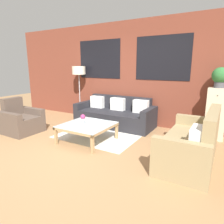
% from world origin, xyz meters
% --- Properties ---
extents(ground_plane, '(16.00, 16.00, 0.00)m').
position_xyz_m(ground_plane, '(0.00, 0.00, 0.00)').
color(ground_plane, '#9E754C').
extents(wall_back_brick, '(8.40, 0.09, 2.80)m').
position_xyz_m(wall_back_brick, '(0.00, 2.44, 1.41)').
color(wall_back_brick, brown).
rests_on(wall_back_brick, ground_plane).
extents(rug, '(1.84, 1.73, 0.00)m').
position_xyz_m(rug, '(-0.08, 1.19, 0.00)').
color(rug, silver).
rests_on(rug, ground_plane).
extents(couch_dark, '(2.16, 0.88, 0.78)m').
position_xyz_m(couch_dark, '(-0.16, 1.95, 0.28)').
color(couch_dark, '#232328').
rests_on(couch_dark, ground_plane).
extents(settee_vintage, '(0.80, 1.70, 0.92)m').
position_xyz_m(settee_vintage, '(2.04, 0.71, 0.31)').
color(settee_vintage, '#99845B').
rests_on(settee_vintage, ground_plane).
extents(armchair_corner, '(0.80, 0.78, 0.84)m').
position_xyz_m(armchair_corner, '(-1.87, 0.25, 0.28)').
color(armchair_corner, brown).
rests_on(armchair_corner, ground_plane).
extents(coffee_table, '(1.01, 1.01, 0.38)m').
position_xyz_m(coffee_table, '(-0.08, 0.58, 0.33)').
color(coffee_table, silver).
rests_on(coffee_table, ground_plane).
extents(floor_lamp, '(0.40, 0.40, 1.60)m').
position_xyz_m(floor_lamp, '(-1.51, 2.11, 1.41)').
color(floor_lamp, '#B2B2B7').
rests_on(floor_lamp, ground_plane).
extents(drawer_cabinet, '(0.40, 0.39, 1.15)m').
position_xyz_m(drawer_cabinet, '(2.29, 2.17, 0.57)').
color(drawer_cabinet, beige).
rests_on(drawer_cabinet, ground_plane).
extents(potted_plant, '(0.34, 0.34, 0.44)m').
position_xyz_m(potted_plant, '(2.29, 2.17, 1.39)').
color(potted_plant, '#47474C').
rests_on(potted_plant, drawer_cabinet).
extents(flower_vase, '(0.11, 0.11, 0.22)m').
position_xyz_m(flower_vase, '(-0.14, 0.52, 0.52)').
color(flower_vase, '#ADBCC6').
rests_on(flower_vase, coffee_table).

